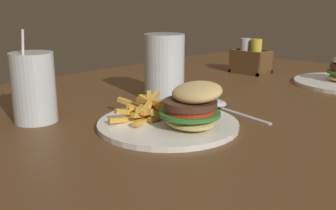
# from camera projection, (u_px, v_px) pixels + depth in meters

# --- Properties ---
(dining_table) EXTENTS (1.27, 1.35, 0.72)m
(dining_table) POSITION_uv_depth(u_px,v_px,m) (258.00, 146.00, 0.92)
(dining_table) COLOR brown
(dining_table) RESTS_ON ground_plane
(meal_plate_near) EXTENTS (0.27, 0.27, 0.10)m
(meal_plate_near) POSITION_uv_depth(u_px,v_px,m) (177.00, 115.00, 0.72)
(meal_plate_near) COLOR white
(meal_plate_near) RESTS_ON dining_table
(beer_glass) EXTENTS (0.10, 0.10, 0.15)m
(beer_glass) POSITION_uv_depth(u_px,v_px,m) (164.00, 68.00, 0.93)
(beer_glass) COLOR silver
(beer_glass) RESTS_ON dining_table
(juice_glass) EXTENTS (0.08, 0.08, 0.18)m
(juice_glass) POSITION_uv_depth(u_px,v_px,m) (34.00, 89.00, 0.75)
(juice_glass) COLOR silver
(juice_glass) RESTS_ON dining_table
(spoon) EXTENTS (0.19, 0.06, 0.02)m
(spoon) POSITION_uv_depth(u_px,v_px,m) (217.00, 104.00, 0.87)
(spoon) COLOR silver
(spoon) RESTS_ON dining_table
(condiment_caddy) EXTENTS (0.11, 0.09, 0.11)m
(condiment_caddy) POSITION_uv_depth(u_px,v_px,m) (251.00, 60.00, 1.27)
(condiment_caddy) COLOR brown
(condiment_caddy) RESTS_ON dining_table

